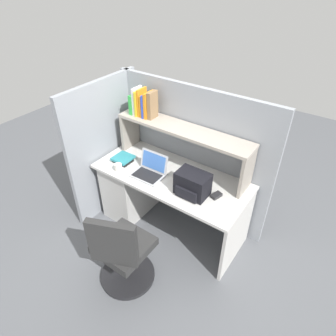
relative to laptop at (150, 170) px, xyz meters
name	(u,v)px	position (x,y,z in m)	size (l,w,h in m)	color
ground_plane	(170,225)	(0.18, 0.11, -0.78)	(8.00, 8.00, 0.00)	#595B60
desk	(143,186)	(-0.21, 0.11, -0.38)	(1.60, 0.70, 0.73)	silver
cubicle_partition_rear	(191,155)	(0.18, 0.49, -0.01)	(1.84, 0.05, 1.55)	gray
cubicle_partition_left	(106,148)	(-0.67, 0.06, -0.01)	(0.05, 1.06, 1.55)	gray
overhead_hutch	(183,137)	(0.18, 0.31, 0.30)	(1.44, 0.28, 0.45)	gray
reference_books_on_shelf	(144,104)	(-0.30, 0.31, 0.53)	(0.27, 0.17, 0.29)	green
laptop	(150,170)	(0.00, 0.00, 0.00)	(0.32, 0.26, 0.22)	#B7BABF
backpack	(192,184)	(0.50, -0.01, 0.06)	(0.30, 0.22, 0.23)	black
computer_mouse	(216,195)	(0.71, 0.08, -0.03)	(0.06, 0.10, 0.03)	#262628
paper_cup	(118,167)	(-0.30, -0.14, -0.01)	(0.08, 0.08, 0.08)	white
desk_book_stack	(123,159)	(-0.39, 0.02, -0.02)	(0.20, 0.20, 0.05)	black
office_chair	(123,255)	(0.24, -0.72, -0.39)	(0.53, 0.55, 0.93)	black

